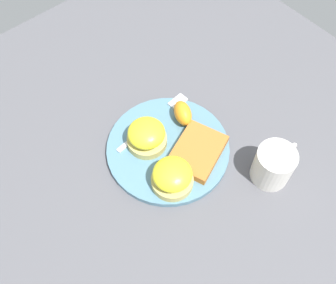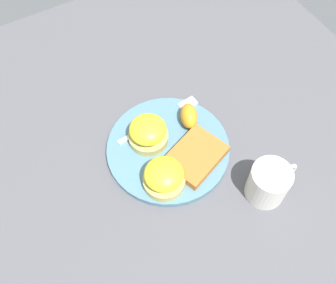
{
  "view_description": "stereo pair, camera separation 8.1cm",
  "coord_description": "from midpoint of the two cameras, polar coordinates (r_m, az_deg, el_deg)",
  "views": [
    {
      "loc": [
        -0.27,
        -0.32,
        0.73
      ],
      "look_at": [
        0.0,
        0.0,
        0.03
      ],
      "focal_mm": 42.0,
      "sensor_mm": 36.0,
      "label": 1
    },
    {
      "loc": [
        -0.21,
        -0.37,
        0.73
      ],
      "look_at": [
        0.0,
        0.0,
        0.03
      ],
      "focal_mm": 42.0,
      "sensor_mm": 36.0,
      "label": 2
    }
  ],
  "objects": [
    {
      "name": "sandwich_benedict_right",
      "position": [
        0.76,
        -2.41,
        -5.29
      ],
      "size": [
        0.08,
        0.08,
        0.06
      ],
      "color": "tan",
      "rests_on": "plate"
    },
    {
      "name": "sandwich_benedict_left",
      "position": [
        0.81,
        -5.98,
        0.69
      ],
      "size": [
        0.08,
        0.08,
        0.06
      ],
      "color": "tan",
      "rests_on": "plate"
    },
    {
      "name": "fork",
      "position": [
        0.87,
        -4.27,
        3.14
      ],
      "size": [
        0.2,
        0.03,
        0.0
      ],
      "color": "silver",
      "rests_on": "plate"
    },
    {
      "name": "ground_plane",
      "position": [
        0.84,
        -2.75,
        -1.43
      ],
      "size": [
        1.1,
        1.1,
        0.0
      ],
      "primitive_type": "plane",
      "color": "#4C4C51"
    },
    {
      "name": "plate",
      "position": [
        0.84,
        -2.77,
        -1.19
      ],
      "size": [
        0.26,
        0.26,
        0.01
      ],
      "primitive_type": "cylinder",
      "color": "slate",
      "rests_on": "ground_plane"
    },
    {
      "name": "hashbrown_patty",
      "position": [
        0.81,
        1.45,
        -1.6
      ],
      "size": [
        0.14,
        0.13,
        0.02
      ],
      "primitive_type": "cube",
      "rotation": [
        0.0,
        0.0,
        0.36
      ],
      "color": "#AC6228",
      "rests_on": "plate"
    },
    {
      "name": "orange_wedge",
      "position": [
        0.85,
        -0.58,
        4.0
      ],
      "size": [
        0.06,
        0.07,
        0.04
      ],
      "primitive_type": "ellipsoid",
      "rotation": [
        0.0,
        0.0,
        1.17
      ],
      "color": "orange",
      "rests_on": "plate"
    },
    {
      "name": "cup",
      "position": [
        0.79,
        12.29,
        -3.54
      ],
      "size": [
        0.11,
        0.08,
        0.08
      ],
      "color": "silver",
      "rests_on": "ground_plane"
    }
  ]
}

